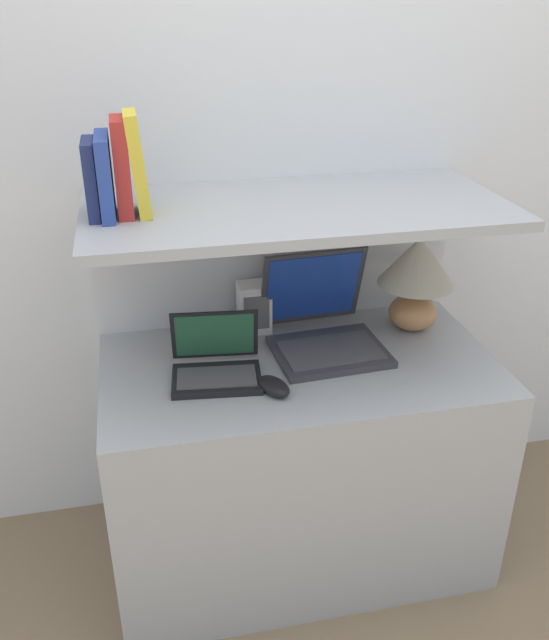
{
  "coord_description": "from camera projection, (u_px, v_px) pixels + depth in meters",
  "views": [
    {
      "loc": [
        -0.43,
        -1.32,
        1.69
      ],
      "look_at": [
        -0.08,
        0.3,
        0.85
      ],
      "focal_mm": 38.0,
      "sensor_mm": 36.0,
      "label": 1
    }
  ],
  "objects": [
    {
      "name": "ground_plane",
      "position": [
        321.0,
        620.0,
        2.0
      ],
      "size": [
        12.0,
        12.0,
        0.0
      ],
      "primitive_type": "plane",
      "color": "#7A664C"
    },
    {
      "name": "wall_back",
      "position": [
        273.0,
        161.0,
        2.04
      ],
      "size": [
        6.0,
        0.05,
        2.4
      ],
      "color": "silver",
      "rests_on": "ground_plane"
    },
    {
      "name": "desk",
      "position": [
        298.0,
        461.0,
        2.1
      ],
      "size": [
        1.13,
        0.61,
        0.7
      ],
      "color": "#999EA3",
      "rests_on": "ground_plane"
    },
    {
      "name": "back_riser",
      "position": [
        276.0,
        351.0,
        2.29
      ],
      "size": [
        1.13,
        0.04,
        1.13
      ],
      "color": "silver",
      "rests_on": "ground_plane"
    },
    {
      "name": "shelf",
      "position": [
        296.0,
        209.0,
        1.81
      ],
      "size": [
        1.13,
        0.55,
        0.03
      ],
      "color": "#999EA3",
      "rests_on": "back_riser"
    },
    {
      "name": "table_lamp",
      "position": [
        417.0,
        273.0,
        2.06
      ],
      "size": [
        0.24,
        0.24,
        0.3
      ],
      "color": "#B27A4C",
      "rests_on": "desk"
    },
    {
      "name": "laptop_large",
      "position": [
        323.0,
        328.0,
        2.02
      ],
      "size": [
        0.34,
        0.36,
        0.27
      ],
      "color": "#333338",
      "rests_on": "desk"
    },
    {
      "name": "laptop_small",
      "position": [
        216.0,
        364.0,
        1.87
      ],
      "size": [
        0.26,
        0.22,
        0.17
      ],
      "color": "black",
      "rests_on": "desk"
    },
    {
      "name": "computer_mouse",
      "position": [
        274.0,
        386.0,
        1.8
      ],
      "size": [
        0.1,
        0.13,
        0.04
      ],
      "color": "black",
      "rests_on": "desk"
    },
    {
      "name": "router_box",
      "position": [
        254.0,
        307.0,
        2.1
      ],
      "size": [
        0.1,
        0.09,
        0.16
      ],
      "color": "white",
      "rests_on": "desk"
    },
    {
      "name": "book_navy",
      "position": [
        91.0,
        179.0,
        1.66
      ],
      "size": [
        0.03,
        0.13,
        0.19
      ],
      "color": "navy",
      "rests_on": "shelf"
    },
    {
      "name": "book_blue",
      "position": [
        105.0,
        176.0,
        1.66
      ],
      "size": [
        0.03,
        0.18,
        0.2
      ],
      "color": "#284293",
      "rests_on": "shelf"
    },
    {
      "name": "book_red",
      "position": [
        122.0,
        168.0,
        1.66
      ],
      "size": [
        0.04,
        0.12,
        0.24
      ],
      "color": "#A82823",
      "rests_on": "shelf"
    },
    {
      "name": "book_yellow",
      "position": [
        138.0,
        164.0,
        1.67
      ],
      "size": [
        0.05,
        0.13,
        0.25
      ],
      "color": "gold",
      "rests_on": "shelf"
    }
  ]
}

